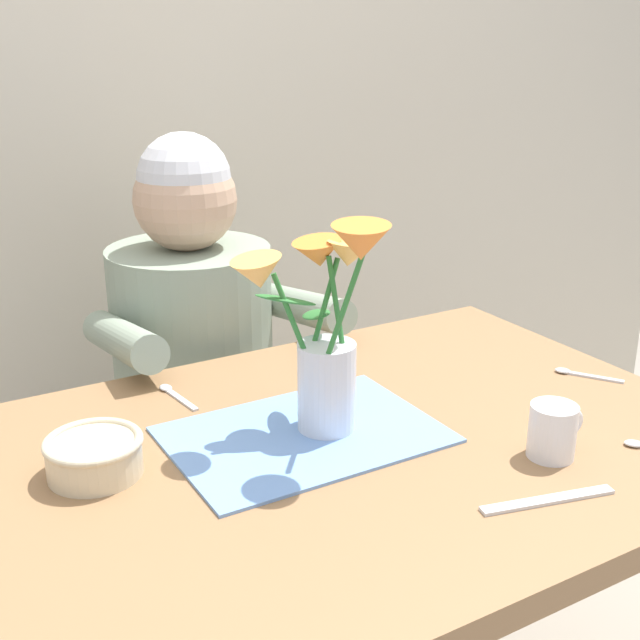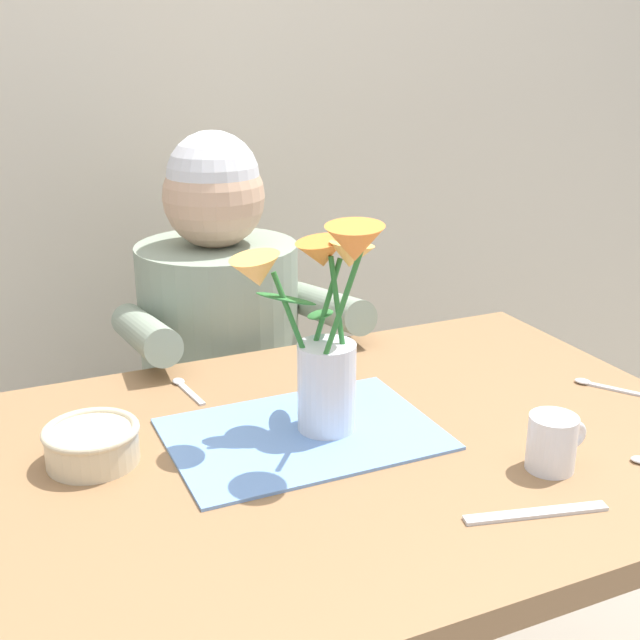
% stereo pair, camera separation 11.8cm
% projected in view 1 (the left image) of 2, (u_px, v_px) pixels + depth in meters
% --- Properties ---
extents(wood_panel_backdrop, '(4.00, 0.10, 2.50)m').
position_uv_depth(wood_panel_backdrop, '(102.00, 64.00, 1.88)').
color(wood_panel_backdrop, beige).
rests_on(wood_panel_backdrop, ground_plane).
extents(dining_table, '(1.20, 0.80, 0.74)m').
position_uv_depth(dining_table, '(334.00, 501.00, 1.23)').
color(dining_table, olive).
rests_on(dining_table, ground_plane).
extents(seated_person, '(0.45, 0.47, 1.14)m').
position_uv_depth(seated_person, '(197.00, 398.00, 1.77)').
color(seated_person, '#4C4C56').
rests_on(seated_person, ground_plane).
extents(striped_placemat, '(0.40, 0.28, 0.00)m').
position_uv_depth(striped_placemat, '(304.00, 435.00, 1.22)').
color(striped_placemat, '#6B93D1').
rests_on(striped_placemat, dining_table).
extents(flower_vase, '(0.22, 0.25, 0.34)m').
position_uv_depth(flower_vase, '(324.00, 328.00, 1.18)').
color(flower_vase, silver).
rests_on(flower_vase, dining_table).
extents(ceramic_bowl, '(0.14, 0.14, 0.06)m').
position_uv_depth(ceramic_bowl, '(94.00, 455.00, 1.11)').
color(ceramic_bowl, beige).
rests_on(ceramic_bowl, dining_table).
extents(dinner_knife, '(0.19, 0.06, 0.00)m').
position_uv_depth(dinner_knife, '(548.00, 500.00, 1.05)').
color(dinner_knife, silver).
rests_on(dinner_knife, dining_table).
extents(ceramic_mug, '(0.09, 0.07, 0.08)m').
position_uv_depth(ceramic_mug, '(553.00, 431.00, 1.15)').
color(ceramic_mug, silver).
rests_on(ceramic_mug, dining_table).
extents(spoon_2, '(0.08, 0.11, 0.01)m').
position_uv_depth(spoon_2, '(578.00, 374.00, 1.44)').
color(spoon_2, silver).
rests_on(spoon_2, dining_table).
extents(spoon_3, '(0.03, 0.12, 0.01)m').
position_uv_depth(spoon_3, '(173.00, 393.00, 1.36)').
color(spoon_3, silver).
rests_on(spoon_3, dining_table).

